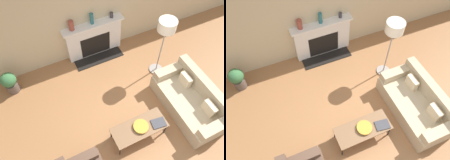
# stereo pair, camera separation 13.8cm
# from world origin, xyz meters

# --- Properties ---
(ground_plane) EXTENTS (18.00, 18.00, 0.00)m
(ground_plane) POSITION_xyz_m (0.00, 0.00, 0.00)
(ground_plane) COLOR #99663D
(wall_back) EXTENTS (18.00, 0.06, 2.90)m
(wall_back) POSITION_xyz_m (0.00, 2.77, 1.45)
(wall_back) COLOR #C6B289
(wall_back) RESTS_ON ground_plane
(fireplace) EXTENTS (1.65, 0.59, 1.04)m
(fireplace) POSITION_xyz_m (0.03, 2.62, 0.51)
(fireplace) COLOR silver
(fireplace) RESTS_ON ground_plane
(couch) EXTENTS (0.92, 1.84, 0.79)m
(couch) POSITION_xyz_m (1.32, 0.01, 0.29)
(couch) COLOR tan
(couch) RESTS_ON ground_plane
(coffee_table) EXTENTS (1.18, 0.49, 0.41)m
(coffee_table) POSITION_xyz_m (-0.11, -0.08, 0.38)
(coffee_table) COLOR brown
(coffee_table) RESTS_ON ground_plane
(bowl) EXTENTS (0.32, 0.32, 0.06)m
(bowl) POSITION_xyz_m (-0.09, -0.09, 0.44)
(bowl) COLOR #BC8E2D
(bowl) RESTS_ON coffee_table
(book) EXTENTS (0.33, 0.26, 0.02)m
(book) POSITION_xyz_m (0.29, -0.18, 0.42)
(book) COLOR #38383D
(book) RESTS_ON coffee_table
(floor_lamp) EXTENTS (0.41, 0.41, 1.66)m
(floor_lamp) POSITION_xyz_m (1.25, 1.32, 1.39)
(floor_lamp) COLOR gray
(floor_lamp) RESTS_ON ground_plane
(mantel_vase_left) EXTENTS (0.13, 0.13, 0.25)m
(mantel_vase_left) POSITION_xyz_m (-0.52, 2.64, 1.17)
(mantel_vase_left) COLOR brown
(mantel_vase_left) RESTS_ON fireplace
(mantel_vase_center_left) EXTENTS (0.10, 0.10, 0.29)m
(mantel_vase_center_left) POSITION_xyz_m (0.02, 2.64, 1.19)
(mantel_vase_center_left) COLOR #28666B
(mantel_vase_center_left) RESTS_ON fireplace
(mantel_vase_center_right) EXTENTS (0.09, 0.09, 0.14)m
(mantel_vase_center_right) POSITION_xyz_m (0.55, 2.64, 1.12)
(mantel_vase_center_right) COLOR #3D383D
(mantel_vase_center_right) RESTS_ON fireplace
(potted_plant) EXTENTS (0.37, 0.37, 0.62)m
(potted_plant) POSITION_xyz_m (-2.34, 2.33, 0.34)
(potted_plant) COLOR brown
(potted_plant) RESTS_ON ground_plane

